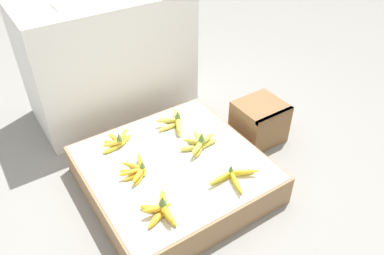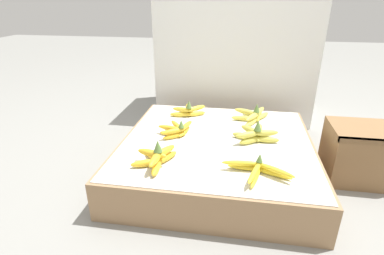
% 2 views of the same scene
% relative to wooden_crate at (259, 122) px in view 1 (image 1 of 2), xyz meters
% --- Properties ---
extents(ground_plane, '(10.00, 10.00, 0.00)m').
position_rel_wooden_crate_xyz_m(ground_plane, '(-0.69, -0.06, -0.13)').
color(ground_plane, gray).
extents(display_platform, '(0.93, 0.92, 0.18)m').
position_rel_wooden_crate_xyz_m(display_platform, '(-0.69, -0.06, -0.04)').
color(display_platform, '#997551').
rests_on(display_platform, ground_plane).
extents(back_vendor_table, '(1.07, 0.59, 0.83)m').
position_rel_wooden_crate_xyz_m(back_vendor_table, '(-0.64, 0.85, 0.28)').
color(back_vendor_table, white).
rests_on(back_vendor_table, ground_plane).
extents(wooden_crate, '(0.29, 0.27, 0.27)m').
position_rel_wooden_crate_xyz_m(wooden_crate, '(0.00, 0.00, 0.00)').
color(wooden_crate, olive).
rests_on(wooden_crate, ground_plane).
extents(banana_bunch_front_left, '(0.18, 0.21, 0.11)m').
position_rel_wooden_crate_xyz_m(banana_bunch_front_left, '(-0.92, -0.34, 0.08)').
color(banana_bunch_front_left, gold).
rests_on(banana_bunch_front_left, display_platform).
extents(banana_bunch_front_midleft, '(0.29, 0.18, 0.08)m').
position_rel_wooden_crate_xyz_m(banana_bunch_front_midleft, '(-0.50, -0.35, 0.07)').
color(banana_bunch_front_midleft, yellow).
rests_on(banana_bunch_front_midleft, display_platform).
extents(banana_bunch_middle_left, '(0.17, 0.19, 0.09)m').
position_rel_wooden_crate_xyz_m(banana_bunch_middle_left, '(-0.90, -0.04, 0.07)').
color(banana_bunch_middle_left, gold).
rests_on(banana_bunch_middle_left, display_platform).
extents(banana_bunch_middle_midleft, '(0.23, 0.18, 0.11)m').
position_rel_wooden_crate_xyz_m(banana_bunch_middle_midleft, '(-0.50, -0.04, 0.08)').
color(banana_bunch_middle_midleft, gold).
rests_on(banana_bunch_middle_midleft, display_platform).
extents(banana_bunch_back_left, '(0.21, 0.13, 0.10)m').
position_rel_wooden_crate_xyz_m(banana_bunch_back_left, '(-0.88, 0.24, 0.08)').
color(banana_bunch_back_left, gold).
rests_on(banana_bunch_back_left, display_platform).
extents(banana_bunch_back_midleft, '(0.22, 0.24, 0.11)m').
position_rel_wooden_crate_xyz_m(banana_bunch_back_midleft, '(-0.51, 0.21, 0.08)').
color(banana_bunch_back_midleft, '#DBCC4C').
rests_on(banana_bunch_back_midleft, display_platform).
extents(foam_tray_white, '(0.25, 0.18, 0.02)m').
position_rel_wooden_crate_xyz_m(foam_tray_white, '(-0.81, 0.78, 0.71)').
color(foam_tray_white, white).
rests_on(foam_tray_white, back_vendor_table).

